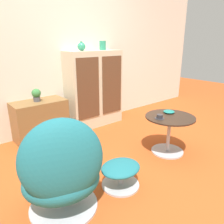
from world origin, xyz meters
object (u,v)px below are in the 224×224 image
at_px(coffee_table, 169,129).
at_px(vase_inner_left, 103,45).
at_px(egg_chair, 62,172).
at_px(ottoman, 121,171).
at_px(bowl, 169,112).
at_px(potted_plant, 36,95).
at_px(tv_console, 40,120).
at_px(vase_leftmost, 81,47).
at_px(teacup, 160,117).
at_px(sideboard, 94,89).

xyz_separation_m(coffee_table, vase_inner_left, (0.07, 1.46, 1.00)).
height_order(egg_chair, ottoman, egg_chair).
distance_m(coffee_table, bowl, 0.24).
distance_m(egg_chair, coffee_table, 1.55).
bearing_deg(egg_chair, potted_plant, 74.56).
xyz_separation_m(egg_chair, ottoman, (0.60, -0.04, -0.23)).
distance_m(tv_console, vase_inner_left, 1.56).
xyz_separation_m(ottoman, potted_plant, (-0.18, 1.58, 0.51)).
height_order(ottoman, potted_plant, potted_plant).
bearing_deg(bowl, vase_leftmost, 108.04).
height_order(teacup, bowl, teacup).
distance_m(sideboard, ottoman, 1.84).
relative_size(coffee_table, bowl, 4.24).
bearing_deg(egg_chair, vase_inner_left, 43.92).
bearing_deg(vase_leftmost, tv_console, -179.09).
bearing_deg(sideboard, vase_inner_left, 1.12).
bearing_deg(egg_chair, vase_leftmost, 52.21).
relative_size(ottoman, vase_leftmost, 2.97).
relative_size(vase_leftmost, vase_inner_left, 0.94).
bearing_deg(coffee_table, teacup, 168.44).
height_order(sideboard, egg_chair, sideboard).
height_order(sideboard, bowl, sideboard).
height_order(ottoman, vase_leftmost, vase_leftmost).
relative_size(ottoman, potted_plant, 2.26).
xyz_separation_m(sideboard, tv_console, (-0.97, -0.01, -0.34)).
relative_size(sideboard, potted_plant, 6.88).
bearing_deg(potted_plant, sideboard, 0.45).
bearing_deg(vase_leftmost, egg_chair, -127.79).
relative_size(tv_console, ottoman, 1.80).
bearing_deg(tv_console, bowl, -48.30).
xyz_separation_m(vase_leftmost, potted_plant, (-0.78, -0.01, -0.63)).
distance_m(vase_inner_left, teacup, 1.66).
bearing_deg(teacup, coffee_table, -11.56).
xyz_separation_m(egg_chair, coffee_table, (1.55, 0.09, -0.07)).
height_order(ottoman, coffee_table, coffee_table).
bearing_deg(vase_inner_left, ottoman, -122.44).
bearing_deg(coffee_table, potted_plant, 127.76).
relative_size(coffee_table, vase_inner_left, 4.20).
bearing_deg(ottoman, vase_inner_left, 57.56).
distance_m(ottoman, potted_plant, 1.67).
relative_size(egg_chair, ottoman, 2.15).
distance_m(tv_console, vase_leftmost, 1.27).
bearing_deg(vase_inner_left, coffee_table, -92.57).
bearing_deg(vase_leftmost, potted_plant, -179.14).
bearing_deg(vase_inner_left, bowl, -88.48).
height_order(coffee_table, vase_leftmost, vase_leftmost).
distance_m(sideboard, tv_console, 1.03).
xyz_separation_m(coffee_table, teacup, (-0.17, 0.03, 0.19)).
xyz_separation_m(vase_inner_left, teacup, (-0.23, -1.43, -0.81)).
height_order(sideboard, coffee_table, sideboard).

